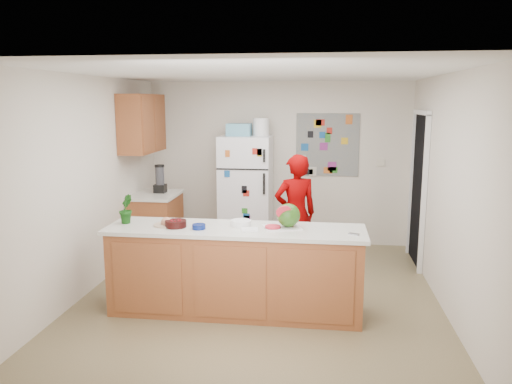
# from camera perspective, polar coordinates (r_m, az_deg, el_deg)

# --- Properties ---
(floor) EXTENTS (4.00, 4.50, 0.02)m
(floor) POSITION_cam_1_polar(r_m,az_deg,el_deg) (5.90, 0.48, -11.73)
(floor) COLOR brown
(floor) RESTS_ON ground
(wall_back) EXTENTS (4.00, 0.02, 2.50)m
(wall_back) POSITION_cam_1_polar(r_m,az_deg,el_deg) (7.77, 2.56, 3.28)
(wall_back) COLOR beige
(wall_back) RESTS_ON ground
(wall_left) EXTENTS (0.02, 4.50, 2.50)m
(wall_left) POSITION_cam_1_polar(r_m,az_deg,el_deg) (6.12, -18.51, 0.83)
(wall_left) COLOR beige
(wall_left) RESTS_ON ground
(wall_right) EXTENTS (0.02, 4.50, 2.50)m
(wall_right) POSITION_cam_1_polar(r_m,az_deg,el_deg) (5.66, 21.11, -0.07)
(wall_right) COLOR beige
(wall_right) RESTS_ON ground
(ceiling) EXTENTS (4.00, 4.50, 0.02)m
(ceiling) POSITION_cam_1_polar(r_m,az_deg,el_deg) (5.47, 0.52, 13.53)
(ceiling) COLOR white
(ceiling) RESTS_ON wall_back
(doorway) EXTENTS (0.03, 0.85, 2.04)m
(doorway) POSITION_cam_1_polar(r_m,az_deg,el_deg) (7.09, 18.13, 0.21)
(doorway) COLOR black
(doorway) RESTS_ON ground
(peninsula_base) EXTENTS (2.60, 0.62, 0.88)m
(peninsula_base) POSITION_cam_1_polar(r_m,az_deg,el_deg) (5.30, -2.37, -9.13)
(peninsula_base) COLOR brown
(peninsula_base) RESTS_ON floor
(peninsula_top) EXTENTS (2.68, 0.70, 0.04)m
(peninsula_top) POSITION_cam_1_polar(r_m,az_deg,el_deg) (5.17, -2.41, -4.31)
(peninsula_top) COLOR silver
(peninsula_top) RESTS_ON peninsula_base
(side_counter_base) EXTENTS (0.60, 0.80, 0.86)m
(side_counter_base) POSITION_cam_1_polar(r_m,az_deg,el_deg) (7.39, -11.33, -3.76)
(side_counter_base) COLOR brown
(side_counter_base) RESTS_ON floor
(side_counter_top) EXTENTS (0.64, 0.84, 0.04)m
(side_counter_top) POSITION_cam_1_polar(r_m,az_deg,el_deg) (7.29, -11.46, -0.33)
(side_counter_top) COLOR silver
(side_counter_top) RESTS_ON side_counter_base
(upper_cabinets) EXTENTS (0.35, 1.00, 0.80)m
(upper_cabinets) POSITION_cam_1_polar(r_m,az_deg,el_deg) (7.17, -12.87, 7.65)
(upper_cabinets) COLOR brown
(upper_cabinets) RESTS_ON wall_left
(refrigerator) EXTENTS (0.75, 0.70, 1.70)m
(refrigerator) POSITION_cam_1_polar(r_m,az_deg,el_deg) (7.51, -1.14, -0.05)
(refrigerator) COLOR silver
(refrigerator) RESTS_ON floor
(fridge_top_bin) EXTENTS (0.35, 0.28, 0.18)m
(fridge_top_bin) POSITION_cam_1_polar(r_m,az_deg,el_deg) (7.41, -1.94, 7.13)
(fridge_top_bin) COLOR #5999B2
(fridge_top_bin) RESTS_ON refrigerator
(photo_collage) EXTENTS (0.95, 0.01, 0.95)m
(photo_collage) POSITION_cam_1_polar(r_m,az_deg,el_deg) (7.69, 8.17, 5.36)
(photo_collage) COLOR slate
(photo_collage) RESTS_ON wall_back
(person) EXTENTS (0.66, 0.56, 1.55)m
(person) POSITION_cam_1_polar(r_m,az_deg,el_deg) (6.44, 4.53, -2.53)
(person) COLOR #730000
(person) RESTS_ON floor
(blender_appliance) EXTENTS (0.13, 0.13, 0.38)m
(blender_appliance) POSITION_cam_1_polar(r_m,az_deg,el_deg) (7.32, -10.93, 1.40)
(blender_appliance) COLOR black
(blender_appliance) RESTS_ON side_counter_top
(cutting_board) EXTENTS (0.44, 0.38, 0.01)m
(cutting_board) POSITION_cam_1_polar(r_m,az_deg,el_deg) (5.15, 3.02, -4.06)
(cutting_board) COLOR silver
(cutting_board) RESTS_ON peninsula_top
(watermelon) EXTENTS (0.24, 0.24, 0.24)m
(watermelon) POSITION_cam_1_polar(r_m,az_deg,el_deg) (5.14, 3.72, -2.66)
(watermelon) COLOR #235B14
(watermelon) RESTS_ON cutting_board
(watermelon_slice) EXTENTS (0.16, 0.16, 0.02)m
(watermelon_slice) POSITION_cam_1_polar(r_m,az_deg,el_deg) (5.11, 1.93, -3.99)
(watermelon_slice) COLOR red
(watermelon_slice) RESTS_ON cutting_board
(cherry_bowl) EXTENTS (0.26, 0.26, 0.07)m
(cherry_bowl) POSITION_cam_1_polar(r_m,az_deg,el_deg) (5.24, -9.15, -3.60)
(cherry_bowl) COLOR black
(cherry_bowl) RESTS_ON peninsula_top
(white_bowl) EXTENTS (0.28, 0.28, 0.06)m
(white_bowl) POSITION_cam_1_polar(r_m,az_deg,el_deg) (5.23, -1.74, -3.56)
(white_bowl) COLOR silver
(white_bowl) RESTS_ON peninsula_top
(cobalt_bowl) EXTENTS (0.14, 0.14, 0.05)m
(cobalt_bowl) POSITION_cam_1_polar(r_m,az_deg,el_deg) (5.13, -6.55, -3.95)
(cobalt_bowl) COLOR #08175A
(cobalt_bowl) RESTS_ON peninsula_top
(plate) EXTENTS (0.33, 0.33, 0.02)m
(plate) POSITION_cam_1_polar(r_m,az_deg,el_deg) (5.33, -10.17, -3.70)
(plate) COLOR beige
(plate) RESTS_ON peninsula_top
(paper_towel) EXTENTS (0.19, 0.17, 0.02)m
(paper_towel) POSITION_cam_1_polar(r_m,az_deg,el_deg) (5.04, -0.71, -4.32)
(paper_towel) COLOR silver
(paper_towel) RESTS_ON peninsula_top
(keys) EXTENTS (0.11, 0.08, 0.01)m
(keys) POSITION_cam_1_polar(r_m,az_deg,el_deg) (4.98, 11.12, -4.75)
(keys) COLOR slate
(keys) RESTS_ON peninsula_top
(potted_plant) EXTENTS (0.18, 0.20, 0.31)m
(potted_plant) POSITION_cam_1_polar(r_m,az_deg,el_deg) (5.50, -14.69, -1.89)
(potted_plant) COLOR #17430B
(potted_plant) RESTS_ON peninsula_top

